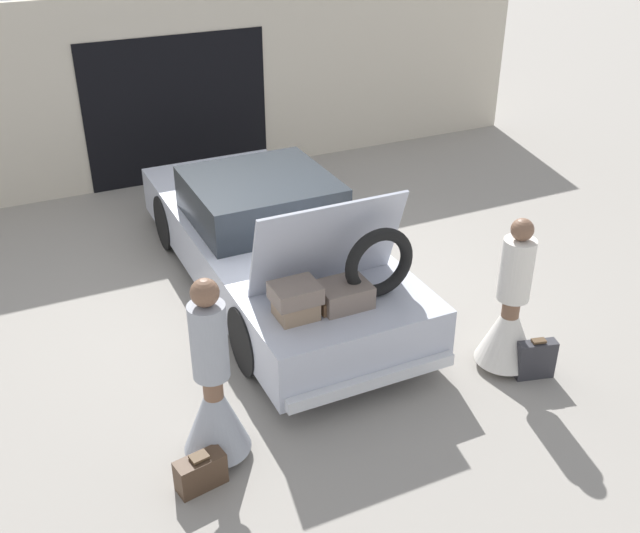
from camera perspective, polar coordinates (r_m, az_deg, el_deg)
The scene contains 7 objects.
ground_plane at distance 8.90m, azimuth -3.64°, elevation -1.40°, with size 40.00×40.00×0.00m, color gray.
garage_wall_back at distance 11.69m, azimuth -11.01°, elevation 13.09°, with size 12.00×0.14×2.80m.
car at distance 8.62m, azimuth -3.74°, elevation 1.88°, with size 1.84×4.89×1.72m.
person_left at distance 6.24m, azimuth -8.10°, elevation -9.77°, with size 0.57×0.57×1.72m.
person_right at distance 7.46m, azimuth 14.25°, elevation -3.70°, with size 0.59×0.59×1.62m.
suitcase_beside_left_person at distance 6.29m, azimuth -9.08°, elevation -15.20°, with size 0.43×0.25×0.32m.
suitcase_beside_right_person at distance 7.59m, azimuth 16.11°, elevation -6.81°, with size 0.40×0.22×0.43m.
Camera 1 is at (-2.77, -7.16, 4.50)m, focal length 42.00 mm.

